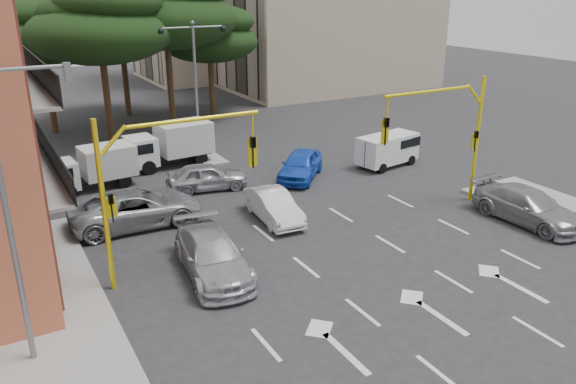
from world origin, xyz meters
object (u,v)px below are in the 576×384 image
at_px(car_white_hatch, 273,206).
at_px(signal_mast_right, 451,126).
at_px(street_lamp_left, 14,204).
at_px(car_blue_compact, 301,165).
at_px(signal_mast_left, 155,174).
at_px(car_silver_parked, 528,206).
at_px(van_white, 387,150).
at_px(car_silver_wagon, 212,255).
at_px(car_silver_cross_b, 207,176).
at_px(box_truck_a, 93,168).
at_px(street_lamp_center, 195,65).
at_px(box_truck_b, 170,145).
at_px(car_silver_cross_a, 136,208).

bearing_deg(car_white_hatch, signal_mast_right, -14.27).
xyz_separation_m(street_lamp_left, car_blue_compact, (14.34, 9.88, -3.98)).
bearing_deg(car_blue_compact, signal_mast_left, -100.15).
bearing_deg(car_silver_parked, signal_mast_left, 166.12).
distance_m(signal_mast_left, car_white_hatch, 7.17).
bearing_deg(car_silver_parked, van_white, 88.94).
bearing_deg(car_silver_wagon, car_silver_cross_b, 76.69).
relative_size(car_blue_compact, box_truck_a, 1.01).
distance_m(signal_mast_right, car_silver_wagon, 12.42).
bearing_deg(car_silver_cross_b, car_white_hatch, -155.71).
distance_m(car_white_hatch, box_truck_a, 10.19).
relative_size(signal_mast_left, box_truck_a, 1.39).
distance_m(street_lamp_left, street_lamp_center, 20.42).
bearing_deg(street_lamp_left, van_white, 25.15).
distance_m(street_lamp_left, car_silver_cross_b, 14.71).
bearing_deg(box_truck_b, van_white, -124.28).
xyz_separation_m(car_silver_cross_a, box_truck_b, (4.04, 7.52, 0.43)).
height_order(street_lamp_left, car_silver_cross_a, street_lamp_left).
distance_m(car_silver_wagon, car_silver_cross_a, 5.85).
bearing_deg(street_lamp_left, car_silver_cross_b, 49.07).
bearing_deg(car_silver_cross_a, signal_mast_left, 177.03).
bearing_deg(car_silver_cross_b, signal_mast_left, 160.45).
relative_size(signal_mast_right, car_blue_compact, 1.37).
distance_m(signal_mast_left, box_truck_b, 13.57).
distance_m(street_lamp_center, car_blue_compact, 9.05).
distance_m(box_truck_a, box_truck_b, 5.00).
bearing_deg(box_truck_a, car_white_hatch, -148.57).
xyz_separation_m(car_white_hatch, van_white, (9.43, 3.74, 0.26)).
xyz_separation_m(car_silver_parked, box_truck_b, (-11.04, 15.72, 0.47)).
bearing_deg(van_white, car_silver_wagon, -72.06).
bearing_deg(car_silver_wagon, box_truck_b, 85.16).
height_order(street_lamp_left, box_truck_b, street_lamp_left).
distance_m(street_lamp_left, car_silver_parked, 20.38).
bearing_deg(van_white, car_white_hatch, -77.60).
bearing_deg(street_lamp_center, street_lamp_left, -123.59).
bearing_deg(car_silver_cross_a, car_silver_wagon, -166.36).
bearing_deg(car_white_hatch, signal_mast_left, -152.39).
bearing_deg(car_silver_cross_b, box_truck_b, 16.04).
relative_size(street_lamp_center, car_silver_wagon, 1.52).
xyz_separation_m(car_silver_cross_b, box_truck_b, (-0.32, 4.83, 0.51)).
xyz_separation_m(signal_mast_left, street_lamp_left, (-4.49, -2.99, 0.84)).
bearing_deg(box_truck_a, street_lamp_left, 157.46).
bearing_deg(car_silver_parked, street_lamp_left, 177.17).
bearing_deg(car_silver_cross_a, box_truck_a, 8.14).
height_order(car_blue_compact, van_white, van_white).
distance_m(signal_mast_right, car_blue_compact, 8.45).
distance_m(car_white_hatch, car_silver_parked, 11.22).
height_order(signal_mast_right, box_truck_b, signal_mast_right).
relative_size(signal_mast_right, car_silver_cross_a, 1.06).
height_order(car_white_hatch, car_silver_wagon, car_silver_wagon).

